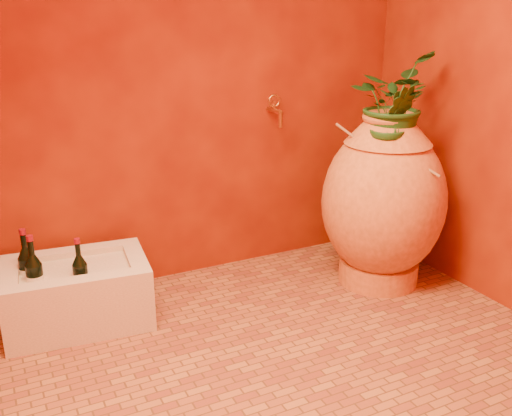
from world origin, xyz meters
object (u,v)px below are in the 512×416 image
wine_bottle_b (81,276)px  wall_tap (275,109)px  stone_basin (78,294)px  amphora (383,201)px  wine_bottle_a (28,271)px  wine_bottle_c (35,278)px

wine_bottle_b → wall_tap: bearing=13.9°
wine_bottle_b → stone_basin: bearing=98.7°
amphora → wine_bottle_a: (-1.78, 0.35, -0.19)m
stone_basin → wine_bottle_a: 0.25m
amphora → wine_bottle_a: size_ratio=2.93×
wine_bottle_c → wall_tap: wall_tap is taller
wine_bottle_b → wine_bottle_c: (-0.19, 0.05, 0.01)m
wine_bottle_c → wall_tap: (1.37, 0.24, 0.64)m
wine_bottle_a → wine_bottle_b: size_ratio=1.11×
stone_basin → wall_tap: wall_tap is taller
amphora → wine_bottle_c: amphora is taller
wine_bottle_b → wine_bottle_c: 0.20m
wine_bottle_a → wall_tap: (1.39, 0.15, 0.64)m
stone_basin → wall_tap: size_ratio=4.08×
amphora → wine_bottle_b: amphora is taller
stone_basin → wine_bottle_b: size_ratio=2.43×
amphora → wall_tap: wall_tap is taller
wine_bottle_a → wall_tap: size_ratio=1.87×
wall_tap → wine_bottle_c: bearing=-169.9°
amphora → wine_bottle_a: amphora is taller
stone_basin → wine_bottle_c: size_ratio=2.18×
wine_bottle_b → wall_tap: (1.17, 0.29, 0.65)m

